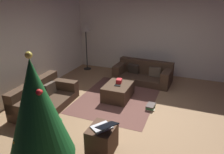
{
  "coord_description": "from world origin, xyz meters",
  "views": [
    {
      "loc": [
        -4.08,
        -1.06,
        2.61
      ],
      "look_at": [
        0.38,
        0.71,
        0.75
      ],
      "focal_mm": 33.25,
      "sensor_mm": 36.0,
      "label": 1
    }
  ],
  "objects_px": {
    "corner_lamp": "(86,31)",
    "side_table": "(102,139)",
    "ottoman": "(118,91)",
    "gift_box": "(119,81)",
    "couch_right": "(144,74)",
    "book_stack": "(151,107)",
    "tv_remote": "(117,86)",
    "christmas_tree": "(37,111)",
    "couch_left": "(43,98)",
    "laptop": "(104,127)"
  },
  "relations": [
    {
      "from": "corner_lamp",
      "to": "side_table",
      "type": "bearing_deg",
      "value": -148.73
    },
    {
      "from": "ottoman",
      "to": "gift_box",
      "type": "distance_m",
      "value": 0.28
    },
    {
      "from": "corner_lamp",
      "to": "couch_right",
      "type": "bearing_deg",
      "value": -99.55
    },
    {
      "from": "gift_box",
      "to": "ottoman",
      "type": "bearing_deg",
      "value": -171.23
    },
    {
      "from": "couch_right",
      "to": "book_stack",
      "type": "bearing_deg",
      "value": 113.27
    },
    {
      "from": "tv_remote",
      "to": "ottoman",
      "type": "bearing_deg",
      "value": 3.67
    },
    {
      "from": "couch_right",
      "to": "christmas_tree",
      "type": "bearing_deg",
      "value": 85.36
    },
    {
      "from": "couch_right",
      "to": "gift_box",
      "type": "height_order",
      "value": "couch_right"
    },
    {
      "from": "ottoman",
      "to": "christmas_tree",
      "type": "bearing_deg",
      "value": 174.04
    },
    {
      "from": "corner_lamp",
      "to": "tv_remote",
      "type": "bearing_deg",
      "value": -135.24
    },
    {
      "from": "side_table",
      "to": "tv_remote",
      "type": "bearing_deg",
      "value": 12.53
    },
    {
      "from": "couch_left",
      "to": "side_table",
      "type": "height_order",
      "value": "couch_left"
    },
    {
      "from": "tv_remote",
      "to": "laptop",
      "type": "bearing_deg",
      "value": -171.87
    },
    {
      "from": "tv_remote",
      "to": "corner_lamp",
      "type": "distance_m",
      "value": 2.97
    },
    {
      "from": "couch_right",
      "to": "christmas_tree",
      "type": "height_order",
      "value": "christmas_tree"
    },
    {
      "from": "couch_left",
      "to": "side_table",
      "type": "relative_size",
      "value": 3.37
    },
    {
      "from": "couch_left",
      "to": "christmas_tree",
      "type": "height_order",
      "value": "christmas_tree"
    },
    {
      "from": "couch_right",
      "to": "side_table",
      "type": "xyz_separation_m",
      "value": [
        -3.57,
        -0.11,
        -0.01
      ]
    },
    {
      "from": "couch_left",
      "to": "book_stack",
      "type": "relative_size",
      "value": 5.7
    },
    {
      "from": "side_table",
      "to": "laptop",
      "type": "distance_m",
      "value": 0.31
    },
    {
      "from": "gift_box",
      "to": "laptop",
      "type": "xyz_separation_m",
      "value": [
        -2.24,
        -0.53,
        0.09
      ]
    },
    {
      "from": "gift_box",
      "to": "tv_remote",
      "type": "relative_size",
      "value": 1.18
    },
    {
      "from": "gift_box",
      "to": "christmas_tree",
      "type": "relative_size",
      "value": 0.1
    },
    {
      "from": "ottoman",
      "to": "couch_right",
      "type": "bearing_deg",
      "value": -13.38
    },
    {
      "from": "couch_right",
      "to": "ottoman",
      "type": "height_order",
      "value": "couch_right"
    },
    {
      "from": "gift_box",
      "to": "tv_remote",
      "type": "bearing_deg",
      "value": -170.97
    },
    {
      "from": "couch_right",
      "to": "gift_box",
      "type": "distance_m",
      "value": 1.43
    },
    {
      "from": "gift_box",
      "to": "laptop",
      "type": "distance_m",
      "value": 2.3
    },
    {
      "from": "ottoman",
      "to": "side_table",
      "type": "height_order",
      "value": "side_table"
    },
    {
      "from": "christmas_tree",
      "to": "book_stack",
      "type": "relative_size",
      "value": 6.29
    },
    {
      "from": "couch_left",
      "to": "gift_box",
      "type": "height_order",
      "value": "couch_left"
    },
    {
      "from": "christmas_tree",
      "to": "book_stack",
      "type": "xyz_separation_m",
      "value": [
        2.5,
        -1.25,
        -0.98
      ]
    },
    {
      "from": "couch_left",
      "to": "ottoman",
      "type": "relative_size",
      "value": 1.89
    },
    {
      "from": "couch_left",
      "to": "gift_box",
      "type": "bearing_deg",
      "value": 127.02
    },
    {
      "from": "couch_right",
      "to": "side_table",
      "type": "bearing_deg",
      "value": 95.66
    },
    {
      "from": "christmas_tree",
      "to": "corner_lamp",
      "type": "xyz_separation_m",
      "value": [
        4.62,
        1.66,
        0.41
      ]
    },
    {
      "from": "couch_right",
      "to": "ottoman",
      "type": "bearing_deg",
      "value": 80.56
    },
    {
      "from": "laptop",
      "to": "christmas_tree",
      "type": "bearing_deg",
      "value": 128.27
    },
    {
      "from": "couch_left",
      "to": "side_table",
      "type": "bearing_deg",
      "value": 63.15
    },
    {
      "from": "gift_box",
      "to": "book_stack",
      "type": "relative_size",
      "value": 0.62
    },
    {
      "from": "couch_left",
      "to": "book_stack",
      "type": "xyz_separation_m",
      "value": [
        0.91,
        -2.54,
        -0.2
      ]
    },
    {
      "from": "couch_left",
      "to": "tv_remote",
      "type": "relative_size",
      "value": 10.96
    },
    {
      "from": "ottoman",
      "to": "corner_lamp",
      "type": "relative_size",
      "value": 0.55
    },
    {
      "from": "couch_right",
      "to": "laptop",
      "type": "distance_m",
      "value": 3.62
    },
    {
      "from": "gift_box",
      "to": "couch_right",
      "type": "bearing_deg",
      "value": -15.08
    },
    {
      "from": "couch_right",
      "to": "couch_left",
      "type": "bearing_deg",
      "value": 57.92
    },
    {
      "from": "ottoman",
      "to": "christmas_tree",
      "type": "distance_m",
      "value": 2.9
    },
    {
      "from": "side_table",
      "to": "christmas_tree",
      "type": "bearing_deg",
      "value": 131.73
    },
    {
      "from": "christmas_tree",
      "to": "book_stack",
      "type": "distance_m",
      "value": 2.96
    },
    {
      "from": "side_table",
      "to": "gift_box",
      "type": "bearing_deg",
      "value": 12.17
    }
  ]
}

